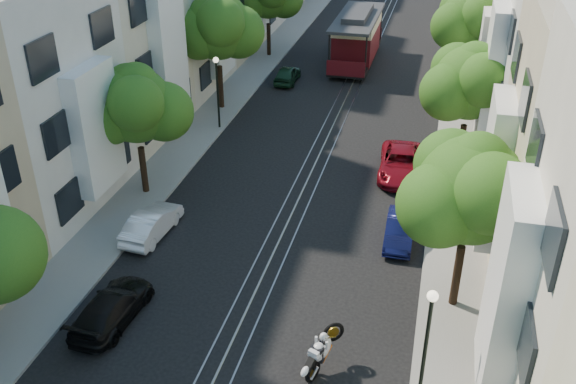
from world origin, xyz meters
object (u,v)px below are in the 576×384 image
Objects in this scene: tree_e_c at (471,84)px; parked_car_e_mid at (400,230)px; lamp_west at (217,82)px; sportbike_rider at (321,351)px; parked_car_w_mid at (152,223)px; tree_w_c at (218,28)px; lamp_east at (428,332)px; parked_car_w_far at (287,74)px; cable_car at (357,35)px; tree_e_d at (472,21)px; parked_car_e_far at (401,163)px; parked_car_w_near at (112,307)px; tree_w_b at (137,107)px; tree_e_b at (472,193)px.

tree_e_c reaches higher than parked_car_e_mid.
sportbike_rider is at bearing -61.34° from lamp_west.
lamp_west reaches higher than parked_car_w_mid.
parked_car_w_mid is at bearing -82.89° from tree_w_c.
lamp_east is 28.79m from parked_car_w_far.
cable_car is (-6.80, 31.95, -0.76)m from lamp_east.
tree_e_d is 16.39m from lamp_west.
tree_e_d is 1.65× the size of lamp_west.
lamp_west is 11.39m from parked_car_e_far.
tree_w_c reaches higher than sportbike_rider.
parked_car_w_far is (0.00, 25.36, 0.00)m from parked_car_w_near.
tree_e_c is 1.41× the size of parked_car_e_far.
tree_w_b is 0.88× the size of tree_w_c.
parked_car_e_mid is at bearing 99.96° from sportbike_rider.
tree_e_c is 1.65× the size of parked_car_w_near.
tree_e_b is 18.90m from lamp_west.
parked_car_e_mid is 6.02m from parked_car_e_far.
lamp_east is 1.00× the size of lamp_west.
parked_car_w_mid is at bearing -61.51° from tree_w_b.
tree_e_d is at bearing -117.93° from parked_car_w_mid.
tree_w_b reaches higher than parked_car_w_near.
parked_car_w_near is at bearing -125.88° from parked_car_e_far.
tree_e_c is 15.60m from tree_w_b.
tree_e_d is at bearing 87.96° from lamp_east.
parked_car_w_near is at bearing -162.38° from tree_e_b.
tree_w_b is 23.07m from cable_car.
tree_e_c is 8.58m from parked_car_e_mid.
tree_w_b is 3.56× the size of sportbike_rider.
sportbike_rider is at bearing -97.79° from parked_car_e_far.
parked_car_e_far is 1.29× the size of parked_car_w_mid.
tree_e_d is 22.28m from tree_w_b.
tree_w_b reaches higher than parked_car_w_far.
cable_car is at bearing 102.25° from parked_car_e_mid.
tree_w_c is 0.77× the size of cable_car.
sportbike_rider is at bearing -63.08° from tree_w_c.
tree_w_b is at bearing 143.42° from lamp_east.
sportbike_rider is at bearing 178.22° from parked_car_w_near.
tree_w_c is at bearing 133.78° from parked_car_e_mid.
sportbike_rider is (-4.09, -26.31, -4.04)m from tree_e_d.
parked_car_w_mid is (1.78, -14.28, -4.48)m from tree_w_c.
tree_w_b is 1.51× the size of lamp_east.
tree_e_d reaches higher than tree_e_b.
cable_car reaches higher than parked_car_w_far.
tree_w_c is 13.17m from cable_car.
tree_e_c is 1.57× the size of lamp_east.
parked_car_w_mid is at bearing 150.14° from lamp_east.
sportbike_rider is 0.19× the size of cable_car.
lamp_west is 0.45× the size of cable_car.
sportbike_rider reaches higher than parked_car_e_mid.
tree_e_b is at bearing -19.15° from tree_w_b.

